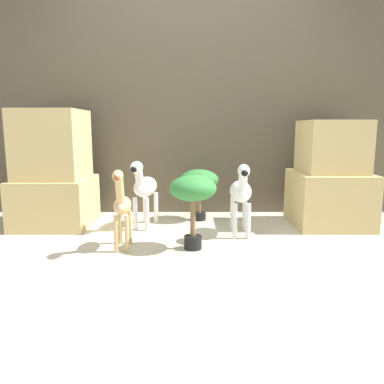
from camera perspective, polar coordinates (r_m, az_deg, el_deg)
ground_plane at (r=2.73m, az=0.09°, el=-9.80°), size 14.00×14.00×0.00m
wall_back at (r=4.06m, az=0.14°, el=12.38°), size 6.40×0.08×2.20m
rock_pillar_left at (r=3.73m, az=-20.17°, el=2.78°), size 0.67×0.70×1.08m
rock_pillar_right at (r=3.73m, az=20.39°, el=1.82°), size 0.67×0.70×0.98m
zebra_right at (r=3.20m, az=7.58°, el=0.04°), size 0.20×0.54×0.63m
zebra_left at (r=3.45m, az=-7.15°, el=0.77°), size 0.26×0.54×0.63m
giraffe_figurine at (r=2.84m, az=-10.54°, el=-1.86°), size 0.15×0.43×0.63m
potted_palm_front at (r=3.70m, az=1.23°, el=1.55°), size 0.38×0.38×0.51m
potted_palm_back at (r=2.79m, az=0.24°, el=-0.09°), size 0.35×0.35×0.57m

